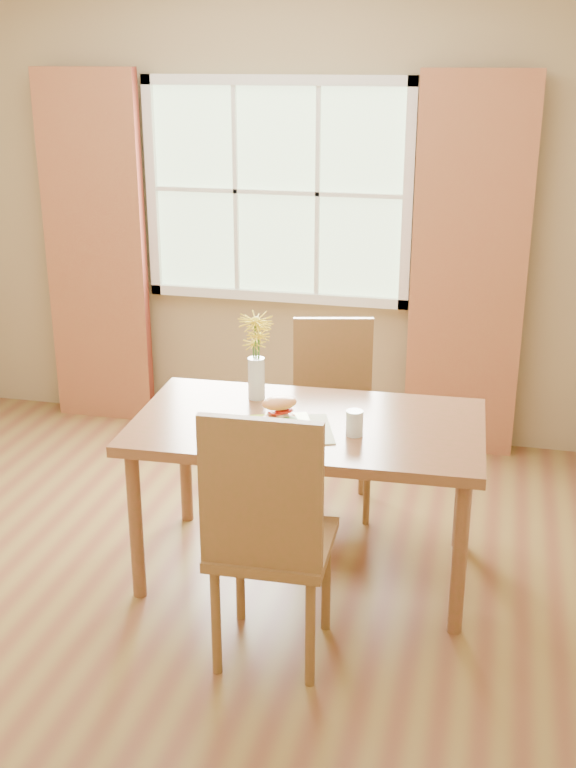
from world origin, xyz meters
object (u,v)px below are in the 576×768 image
Objects in this scene: croissant_sandwich at (279,410)px; flower_vase at (256,346)px; water_glass at (354,424)px; chair_far at (333,407)px; chair_near at (267,531)px; dining_table at (308,438)px.

croissant_sandwich is 0.48× the size of flower_vase.
chair_far is at bearing 106.88° from water_glass.
chair_far is at bearing 60.23° from flower_vase.
chair_far is (-0.02, 1.42, -0.05)m from chair_near.
chair_near is 2.67× the size of flower_vase.
chair_far reaches higher than croissant_sandwich.
flower_vase is at bearing 140.32° from dining_table.
water_glass is at bearing -26.25° from dining_table.
chair_far is 0.84m from croissant_sandwich.
dining_table is 0.72m from chair_near.
dining_table is at bearing 156.11° from water_glass.
water_glass is 0.27× the size of flower_vase.
chair_far is 0.72m from flower_vase.
flower_vase is (-0.19, 0.31, 0.18)m from croissant_sandwich.
chair_far is at bearing 88.98° from chair_near.
water_glass is 0.64m from flower_vase.
dining_table is 14.20× the size of water_glass.
dining_table is 8.05× the size of croissant_sandwich.
chair_near is 5.58× the size of croissant_sandwich.
water_glass is (0.33, -0.01, -0.02)m from croissant_sandwich.
water_glass reaches higher than dining_table.
flower_vase reaches higher than chair_near.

